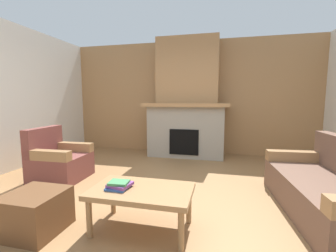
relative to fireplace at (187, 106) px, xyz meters
name	(u,v)px	position (x,y,z in m)	size (l,w,h in m)	color
ground	(154,206)	(0.00, -2.62, -1.16)	(9.00, 9.00, 0.00)	olive
wall_back_wood_panel	(189,98)	(0.00, 0.38, 0.19)	(6.00, 0.12, 2.70)	#A87A4C
fireplace	(187,106)	(0.00, 0.00, 0.00)	(1.90, 0.82, 2.70)	gray
couch	(331,191)	(2.00, -2.39, -0.88)	(0.98, 1.86, 0.85)	brown
armchair	(59,161)	(-1.81, -2.07, -0.87)	(0.78, 0.78, 0.85)	brown
coffee_table	(142,194)	(0.03, -3.14, -0.79)	(1.00, 0.60, 0.43)	#997047
ottoman	(35,212)	(-0.99, -3.41, -0.96)	(0.52, 0.52, 0.40)	brown
book_stack_near_edge	(119,185)	(-0.19, -3.18, -0.70)	(0.24, 0.23, 0.07)	#335699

